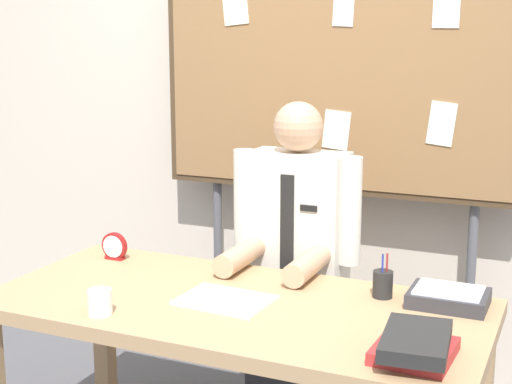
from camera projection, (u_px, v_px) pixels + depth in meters
back_wall at (350, 93)px, 3.61m from camera, size 6.40×0.08×2.70m
desk at (235, 324)px, 2.60m from camera, size 1.72×0.80×0.73m
person at (296, 278)px, 3.13m from camera, size 0.55×0.56×1.37m
bulletin_board at (337, 73)px, 3.41m from camera, size 1.73×0.09×2.05m
book_stack at (415, 345)px, 2.12m from camera, size 0.22×0.31×0.08m
open_notebook at (225, 300)px, 2.58m from camera, size 0.32×0.25×0.01m
desk_clock at (114, 247)px, 3.06m from camera, size 0.11×0.04×0.11m
coffee_mug at (100, 302)px, 2.46m from camera, size 0.08×0.08×0.09m
pen_holder at (383, 284)px, 2.62m from camera, size 0.07×0.07×0.16m
paper_tray at (449, 297)px, 2.54m from camera, size 0.26×0.20×0.06m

